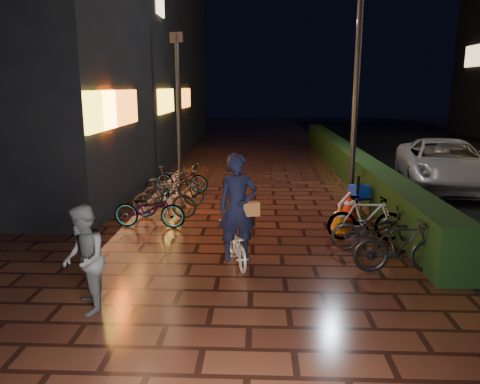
{
  "coord_description": "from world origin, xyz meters",
  "views": [
    {
      "loc": [
        0.11,
        -9.03,
        3.14
      ],
      "look_at": [
        -0.26,
        -0.03,
        1.1
      ],
      "focal_mm": 35.0,
      "sensor_mm": 36.0,
      "label": 1
    }
  ],
  "objects_px": {
    "bystander_person": "(84,260)",
    "cart_assembly": "(359,193)",
    "van": "(444,164)",
    "traffic_barrier": "(344,211)",
    "cyclist": "(237,225)"
  },
  "relations": [
    {
      "from": "cyclist",
      "to": "traffic_barrier",
      "type": "height_order",
      "value": "cyclist"
    },
    {
      "from": "van",
      "to": "cart_assembly",
      "type": "relative_size",
      "value": 5.1
    },
    {
      "from": "traffic_barrier",
      "to": "cart_assembly",
      "type": "bearing_deg",
      "value": 60.96
    },
    {
      "from": "traffic_barrier",
      "to": "bystander_person",
      "type": "bearing_deg",
      "value": -134.35
    },
    {
      "from": "bystander_person",
      "to": "van",
      "type": "distance_m",
      "value": 12.1
    },
    {
      "from": "bystander_person",
      "to": "cart_assembly",
      "type": "bearing_deg",
      "value": 116.62
    },
    {
      "from": "cart_assembly",
      "to": "cyclist",
      "type": "bearing_deg",
      "value": -128.9
    },
    {
      "from": "traffic_barrier",
      "to": "cart_assembly",
      "type": "height_order",
      "value": "cart_assembly"
    },
    {
      "from": "cyclist",
      "to": "traffic_barrier",
      "type": "bearing_deg",
      "value": 48.18
    },
    {
      "from": "bystander_person",
      "to": "cyclist",
      "type": "bearing_deg",
      "value": 111.22
    },
    {
      "from": "bystander_person",
      "to": "traffic_barrier",
      "type": "xyz_separation_m",
      "value": [
        4.42,
        4.52,
        -0.46
      ]
    },
    {
      "from": "van",
      "to": "traffic_barrier",
      "type": "xyz_separation_m",
      "value": [
        -3.87,
        -4.3,
        -0.44
      ]
    },
    {
      "from": "traffic_barrier",
      "to": "van",
      "type": "bearing_deg",
      "value": 48.01
    },
    {
      "from": "van",
      "to": "cyclist",
      "type": "xyz_separation_m",
      "value": [
        -6.23,
        -6.94,
        -0.0
      ]
    },
    {
      "from": "bystander_person",
      "to": "van",
      "type": "relative_size",
      "value": 0.29
    }
  ]
}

